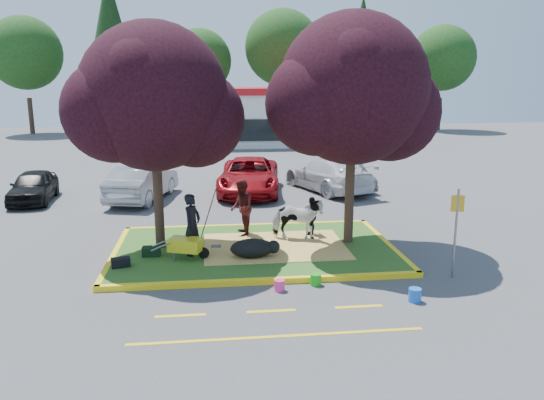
{
  "coord_description": "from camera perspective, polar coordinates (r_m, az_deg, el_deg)",
  "views": [
    {
      "loc": [
        -1.27,
        -15.06,
        5.02
      ],
      "look_at": [
        0.57,
        0.5,
        1.46
      ],
      "focal_mm": 35.0,
      "sensor_mm": 36.0,
      "label": 1
    }
  ],
  "objects": [
    {
      "name": "retail_building",
      "position": [
        43.25,
        -2.45,
        9.12
      ],
      "size": [
        20.4,
        8.4,
        4.4
      ],
      "color": "silver",
      "rests_on": "ground"
    },
    {
      "name": "car_black",
      "position": [
        24.4,
        -24.3,
        1.36
      ],
      "size": [
        1.84,
        3.98,
        1.32
      ],
      "primitive_type": "imported",
      "rotation": [
        0.0,
        0.0,
        0.07
      ],
      "color": "black",
      "rests_on": "ground"
    },
    {
      "name": "median_island",
      "position": [
        15.9,
        -1.85,
        -5.33
      ],
      "size": [
        8.0,
        5.0,
        0.15
      ],
      "primitive_type": "cube",
      "color": "#26551A",
      "rests_on": "ground"
    },
    {
      "name": "curb_right",
      "position": [
        16.73,
        12.26,
        -4.7
      ],
      "size": [
        0.16,
        5.3,
        0.15
      ],
      "primitive_type": "cube",
      "color": "yellow",
      "rests_on": "ground"
    },
    {
      "name": "visitor_b",
      "position": [
        16.99,
        4.31,
        -1.71
      ],
      "size": [
        0.47,
        0.78,
        1.25
      ],
      "primitive_type": "imported",
      "rotation": [
        0.0,
        0.0,
        -1.81
      ],
      "color": "black",
      "rests_on": "median_island"
    },
    {
      "name": "cow",
      "position": [
        16.37,
        2.73,
        -2.07
      ],
      "size": [
        1.73,
        1.1,
        1.35
      ],
      "primitive_type": "imported",
      "rotation": [
        0.0,
        0.0,
        1.32
      ],
      "color": "white",
      "rests_on": "median_island"
    },
    {
      "name": "gear_bag_green",
      "position": [
        15.44,
        -12.86,
        -5.41
      ],
      "size": [
        0.5,
        0.32,
        0.27
      ],
      "primitive_type": "cube",
      "rotation": [
        0.0,
        0.0,
        -0.01
      ],
      "color": "black",
      "rests_on": "median_island"
    },
    {
      "name": "tree_purple_left",
      "position": [
        15.53,
        -12.53,
        10.06
      ],
      "size": [
        5.06,
        4.2,
        6.51
      ],
      "color": "black",
      "rests_on": "median_island"
    },
    {
      "name": "car_white",
      "position": [
        24.6,
        6.0,
        2.77
      ],
      "size": [
        3.78,
        5.69,
        1.53
      ],
      "primitive_type": "imported",
      "rotation": [
        0.0,
        0.0,
        3.48
      ],
      "color": "silver",
      "rests_on": "ground"
    },
    {
      "name": "curb_left",
      "position": [
        16.1,
        -16.55,
        -5.65
      ],
      "size": [
        0.16,
        5.3,
        0.15
      ],
      "primitive_type": "cube",
      "color": "yellow",
      "rests_on": "ground"
    },
    {
      "name": "fire_lane_stripe_b",
      "position": [
        12.03,
        -0.08,
        -11.86
      ],
      "size": [
        1.1,
        0.12,
        0.01
      ],
      "primitive_type": "cube",
      "color": "yellow",
      "rests_on": "ground"
    },
    {
      "name": "fire_lane_stripe_a",
      "position": [
        11.98,
        -9.84,
        -12.16
      ],
      "size": [
        1.1,
        0.12,
        0.01
      ],
      "primitive_type": "cube",
      "color": "yellow",
      "rests_on": "ground"
    },
    {
      "name": "fire_lane_long",
      "position": [
        10.96,
        0.67,
        -14.46
      ],
      "size": [
        6.0,
        0.1,
        0.01
      ],
      "primitive_type": "cube",
      "color": "yellow",
      "rests_on": "ground"
    },
    {
      "name": "tree_purple_right",
      "position": [
        15.81,
        8.78,
        10.98
      ],
      "size": [
        5.3,
        4.4,
        6.82
      ],
      "color": "black",
      "rests_on": "median_island"
    },
    {
      "name": "bucket_green",
      "position": [
        13.44,
        4.71,
        -8.52
      ],
      "size": [
        0.3,
        0.3,
        0.29
      ],
      "primitive_type": "cylinder",
      "rotation": [
        0.0,
        0.0,
        -0.12
      ],
      "color": "#1CA419",
      "rests_on": "ground"
    },
    {
      "name": "calf",
      "position": [
        14.9,
        -2.15,
        -5.21
      ],
      "size": [
        1.4,
        1.07,
        0.54
      ],
      "primitive_type": "ellipsoid",
      "rotation": [
        0.0,
        0.0,
        0.34
      ],
      "color": "black",
      "rests_on": "median_island"
    },
    {
      "name": "straw_bedding",
      "position": [
        15.93,
        0.3,
        -4.98
      ],
      "size": [
        4.2,
        3.0,
        0.01
      ],
      "primitive_type": "cube",
      "color": "#EDC161",
      "rests_on": "median_island"
    },
    {
      "name": "curb_near",
      "position": [
        13.48,
        -0.89,
        -8.73
      ],
      "size": [
        8.3,
        0.16,
        0.15
      ],
      "primitive_type": "cube",
      "color": "yellow",
      "rests_on": "ground"
    },
    {
      "name": "treeline",
      "position": [
        52.79,
        -4.2,
        15.72
      ],
      "size": [
        46.58,
        7.8,
        14.63
      ],
      "color": "black",
      "rests_on": "ground"
    },
    {
      "name": "handler",
      "position": [
        15.14,
        -8.57,
        -2.63
      ],
      "size": [
        0.69,
        0.77,
        1.76
      ],
      "primitive_type": "imported",
      "rotation": [
        0.0,
        0.0,
        1.04
      ],
      "color": "black",
      "rests_on": "median_island"
    },
    {
      "name": "ground",
      "position": [
        15.92,
        -1.85,
        -5.59
      ],
      "size": [
        90.0,
        90.0,
        0.0
      ],
      "primitive_type": "plane",
      "color": "#424244",
      "rests_on": "ground"
    },
    {
      "name": "car_red",
      "position": [
        23.95,
        -2.47,
        2.61
      ],
      "size": [
        3.26,
        5.93,
        1.57
      ],
      "primitive_type": "imported",
      "rotation": [
        0.0,
        0.0,
        -0.12
      ],
      "color": "maroon",
      "rests_on": "ground"
    },
    {
      "name": "fire_lane_stripe_c",
      "position": [
        12.4,
        9.32,
        -11.25
      ],
      "size": [
        1.1,
        0.12,
        0.01
      ],
      "primitive_type": "cube",
      "color": "yellow",
      "rests_on": "ground"
    },
    {
      "name": "gear_bag_dark",
      "position": [
        14.76,
        -15.96,
        -6.47
      ],
      "size": [
        0.54,
        0.38,
        0.25
      ],
      "primitive_type": "cube",
      "rotation": [
        0.0,
        0.0,
        0.25
      ],
      "color": "black",
      "rests_on": "median_island"
    },
    {
      "name": "car_grey",
      "position": [
        25.19,
        8.2,
        2.58
      ],
      "size": [
        1.89,
        3.84,
        1.21
      ],
      "primitive_type": "imported",
      "rotation": [
        0.0,
        0.0,
        0.17
      ],
      "color": "#515257",
      "rests_on": "ground"
    },
    {
      "name": "bucket_pink",
      "position": [
        13.05,
        0.81,
        -9.17
      ],
      "size": [
        0.3,
        0.3,
        0.28
      ],
      "primitive_type": "cylinder",
      "rotation": [
        0.0,
        0.0,
        0.18
      ],
      "color": "#EA3488",
      "rests_on": "ground"
    },
    {
      "name": "bucket_blue",
      "position": [
        12.89,
        15.12,
        -9.84
      ],
      "size": [
        0.39,
        0.39,
        0.32
      ],
      "primitive_type": "cylinder",
      "rotation": [
        0.0,
        0.0,
        0.41
      ],
      "color": "blue",
      "rests_on": "ground"
    },
    {
      "name": "curb_far",
      "position": [
        18.36,
        -2.55,
        -2.84
      ],
      "size": [
        8.3,
        0.16,
        0.15
      ],
      "primitive_type": "cube",
      "color": "yellow",
      "rests_on": "ground"
    },
    {
      "name": "visitor_a",
      "position": [
        16.87,
        -3.3,
        -0.85
      ],
      "size": [
        0.72,
        0.9,
        1.79
      ],
      "primitive_type": "imported",
      "rotation": [
        0.0,
        0.0,
        -1.52
      ],
      "color": "#431313",
      "rests_on": "median_island"
    },
    {
      "name": "wheelbarrow",
      "position": [
        14.89,
        -9.24,
        -4.79
      ],
      "size": [
        1.59,
        0.8,
        0.6
      ],
      "rotation": [
        0.0,
        0.0,
        -0.35
      ],
      "color": "black",
      "rests_on": "median_island"
    },
    {
      "name": "sign_post",
      "position": [
        14.28,
        19.19,
        -2.45
      ],
      "size": [
        0.33,
        0.08,
        2.36
      ],
      "rotation": [
        0.0,
        0.0,
        -0.15
      ],
      "color": "slate",
      "rests_on": "ground"
    },
    {
      "name": "car_silver",
      "position": [
        23.2,
        -13.75,
        1.89
      ],
      "size": [
        2.78,
        4.98,
        1.55
      ],
      "primitive_type": "imported",
      "rotation": [
        0.0,
        0.0,
        2.89
      ],
      "color": "gray",
      "rests_on": "ground"
    }
  ]
}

